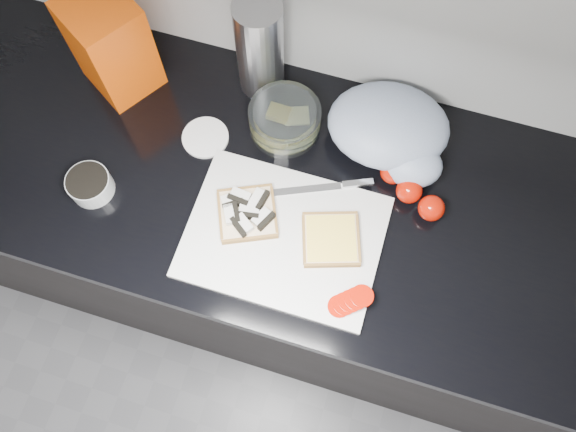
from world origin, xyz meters
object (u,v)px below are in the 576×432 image
at_px(glass_bowl, 285,120).
at_px(bread_bag, 111,46).
at_px(steel_canister, 260,48).
at_px(cutting_board, 284,237).

height_order(glass_bowl, bread_bag, bread_bag).
height_order(bread_bag, steel_canister, steel_canister).
height_order(cutting_board, bread_bag, bread_bag).
height_order(cutting_board, steel_canister, steel_canister).
bearing_deg(glass_bowl, bread_bag, 177.34).
xyz_separation_m(cutting_board, glass_bowl, (-0.08, 0.25, 0.03)).
bearing_deg(cutting_board, bread_bag, 150.11).
xyz_separation_m(cutting_board, steel_canister, (-0.16, 0.35, 0.12)).
relative_size(bread_bag, steel_canister, 0.94).
bearing_deg(cutting_board, glass_bowl, 106.68).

